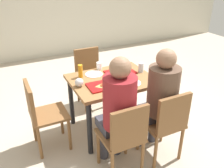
# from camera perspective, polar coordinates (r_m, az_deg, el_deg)

# --- Properties ---
(ground_plane) EXTENTS (10.00, 10.00, 0.02)m
(ground_plane) POSITION_cam_1_polar(r_m,az_deg,el_deg) (3.33, -0.00, -10.23)
(ground_plane) COLOR #B7A893
(main_table) EXTENTS (1.00, 0.78, 0.72)m
(main_table) POSITION_cam_1_polar(r_m,az_deg,el_deg) (3.00, -0.00, -0.59)
(main_table) COLOR olive
(main_table) RESTS_ON ground_plane
(chair_near_left) EXTENTS (0.40, 0.40, 0.85)m
(chair_near_left) POSITION_cam_1_polar(r_m,az_deg,el_deg) (2.39, 2.89, -11.91)
(chair_near_left) COLOR brown
(chair_near_left) RESTS_ON ground_plane
(chair_near_right) EXTENTS (0.40, 0.40, 0.85)m
(chair_near_right) POSITION_cam_1_polar(r_m,az_deg,el_deg) (2.62, 12.60, -8.64)
(chair_near_right) COLOR brown
(chair_near_right) RESTS_ON ground_plane
(chair_far_side) EXTENTS (0.40, 0.40, 0.85)m
(chair_far_side) POSITION_cam_1_polar(r_m,az_deg,el_deg) (3.69, -5.32, 2.71)
(chair_far_side) COLOR brown
(chair_far_side) RESTS_ON ground_plane
(chair_left_end) EXTENTS (0.40, 0.40, 0.85)m
(chair_left_end) POSITION_cam_1_polar(r_m,az_deg,el_deg) (2.83, -16.33, -6.25)
(chair_left_end) COLOR brown
(chair_left_end) RESTS_ON ground_plane
(person_in_red) EXTENTS (0.32, 0.42, 1.26)m
(person_in_red) POSITION_cam_1_polar(r_m,az_deg,el_deg) (2.35, 1.37, -5.29)
(person_in_red) COLOR #383842
(person_in_red) RESTS_ON ground_plane
(person_in_brown_jacket) EXTENTS (0.32, 0.42, 1.26)m
(person_in_brown_jacket) POSITION_cam_1_polar(r_m,az_deg,el_deg) (2.59, 11.24, -2.61)
(person_in_brown_jacket) COLOR #383842
(person_in_brown_jacket) RESTS_ON ground_plane
(tray_red_near) EXTENTS (0.37, 0.27, 0.02)m
(tray_red_near) POSITION_cam_1_polar(r_m,az_deg,el_deg) (2.77, -1.99, -0.35)
(tray_red_near) COLOR #B21414
(tray_red_near) RESTS_ON main_table
(tray_red_far) EXTENTS (0.37, 0.28, 0.02)m
(tray_red_far) POSITION_cam_1_polar(r_m,az_deg,el_deg) (3.12, 1.93, 2.81)
(tray_red_far) COLOR #B21414
(tray_red_far) RESTS_ON main_table
(paper_plate_center) EXTENTS (0.22, 0.22, 0.01)m
(paper_plate_center) POSITION_cam_1_polar(r_m,az_deg,el_deg) (3.08, -4.27, 2.32)
(paper_plate_center) COLOR white
(paper_plate_center) RESTS_ON main_table
(paper_plate_near_edge) EXTENTS (0.22, 0.22, 0.01)m
(paper_plate_near_edge) POSITION_cam_1_polar(r_m,az_deg,el_deg) (2.85, 4.61, 0.25)
(paper_plate_near_edge) COLOR white
(paper_plate_near_edge) RESTS_ON main_table
(pizza_slice_a) EXTENTS (0.21, 0.16, 0.02)m
(pizza_slice_a) POSITION_cam_1_polar(r_m,az_deg,el_deg) (2.75, -1.42, -0.20)
(pizza_slice_a) COLOR tan
(pizza_slice_a) RESTS_ON tray_red_near
(pizza_slice_b) EXTENTS (0.20, 0.18, 0.02)m
(pizza_slice_b) POSITION_cam_1_polar(r_m,az_deg,el_deg) (3.13, 2.10, 3.25)
(pizza_slice_b) COLOR tan
(pizza_slice_b) RESTS_ON tray_red_far
(plastic_cup_a) EXTENTS (0.07, 0.07, 0.10)m
(plastic_cup_a) POSITION_cam_1_polar(r_m,az_deg,el_deg) (3.20, -3.03, 4.24)
(plastic_cup_a) COLOR white
(plastic_cup_a) RESTS_ON main_table
(plastic_cup_b) EXTENTS (0.07, 0.07, 0.10)m
(plastic_cup_b) POSITION_cam_1_polar(r_m,az_deg,el_deg) (2.68, 3.61, -0.38)
(plastic_cup_b) COLOR white
(plastic_cup_b) RESTS_ON main_table
(soda_can) EXTENTS (0.07, 0.07, 0.12)m
(soda_can) POSITION_cam_1_polar(r_m,az_deg,el_deg) (3.14, 6.82, 3.85)
(soda_can) COLOR #B7BCC6
(soda_can) RESTS_ON main_table
(condiment_bottle) EXTENTS (0.06, 0.06, 0.16)m
(condiment_bottle) POSITION_cam_1_polar(r_m,az_deg,el_deg) (2.99, -7.42, 3.03)
(condiment_bottle) COLOR orange
(condiment_bottle) RESTS_ON main_table
(foil_bundle) EXTENTS (0.10, 0.10, 0.10)m
(foil_bundle) POSITION_cam_1_polar(r_m,az_deg,el_deg) (2.77, -7.71, 0.37)
(foil_bundle) COLOR silver
(foil_bundle) RESTS_ON main_table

